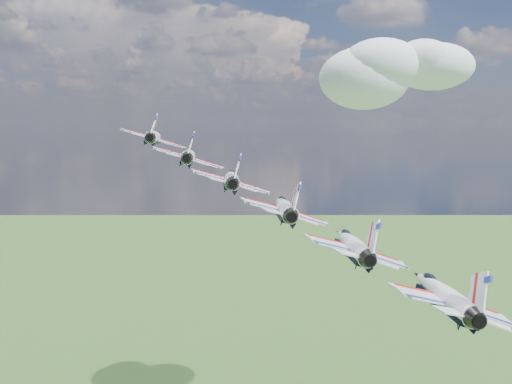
# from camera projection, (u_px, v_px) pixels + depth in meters

# --- Properties ---
(cloud_far) EXTENTS (56.27, 44.21, 22.11)m
(cloud_far) POSITION_uv_depth(u_px,v_px,m) (392.00, 72.00, 250.56)
(cloud_far) COLOR white
(jet_0) EXTENTS (13.60, 17.39, 7.76)m
(jet_0) POSITION_uv_depth(u_px,v_px,m) (155.00, 137.00, 100.82)
(jet_0) COLOR white
(jet_1) EXTENTS (13.60, 17.39, 7.76)m
(jet_1) POSITION_uv_depth(u_px,v_px,m) (189.00, 155.00, 91.63)
(jet_1) COLOR white
(jet_2) EXTENTS (13.60, 17.39, 7.76)m
(jet_2) POSITION_uv_depth(u_px,v_px,m) (231.00, 178.00, 82.44)
(jet_2) COLOR white
(jet_3) EXTENTS (13.60, 17.39, 7.76)m
(jet_3) POSITION_uv_depth(u_px,v_px,m) (284.00, 207.00, 73.25)
(jet_3) COLOR silver
(jet_4) EXTENTS (13.60, 17.39, 7.76)m
(jet_4) POSITION_uv_depth(u_px,v_px,m) (352.00, 244.00, 64.06)
(jet_4) COLOR silver
(jet_5) EXTENTS (13.60, 17.39, 7.76)m
(jet_5) POSITION_uv_depth(u_px,v_px,m) (442.00, 294.00, 54.88)
(jet_5) COLOR silver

